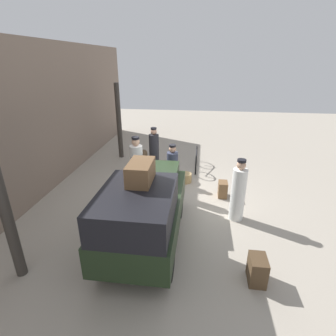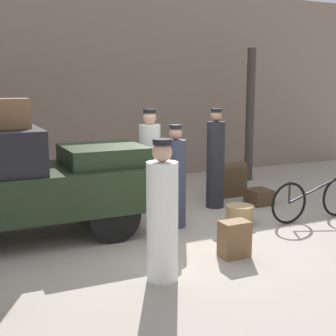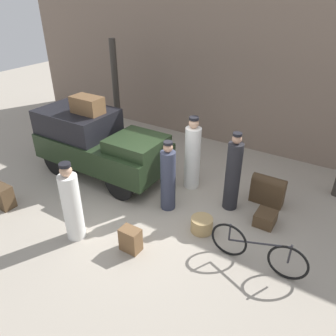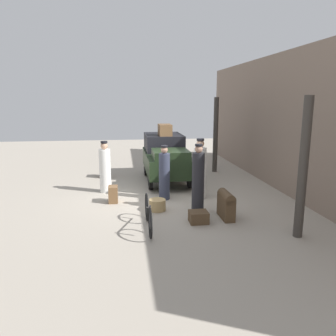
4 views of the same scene
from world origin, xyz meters
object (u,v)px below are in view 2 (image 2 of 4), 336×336
object	(u,v)px
porter_lifting_near_truck	(162,217)
trunk_on_truck_roof	(0,114)
porter_carrying_trunk	(215,162)
suitcase_small_leather	(259,197)
porter_standing_middle	(150,164)
trunk_large_brown	(234,239)
wicker_basket	(240,215)
trunk_barrel_dark	(228,178)
truck	(19,179)
conductor_in_dark_uniform	(176,180)
bicycle	(314,199)

from	to	relation	value
porter_lifting_near_truck	trunk_on_truck_roof	xyz separation A→B (m)	(-1.52, 2.16, 1.11)
trunk_on_truck_roof	porter_carrying_trunk	bearing A→B (deg)	6.44
trunk_on_truck_roof	suitcase_small_leather	bearing A→B (deg)	3.06
porter_standing_middle	porter_carrying_trunk	size ratio (longest dim) A/B	1.00
porter_standing_middle	trunk_large_brown	distance (m)	2.71
wicker_basket	suitcase_small_leather	size ratio (longest dim) A/B	1.00
trunk_barrel_dark	trunk_on_truck_roof	distance (m)	4.78
porter_standing_middle	porter_carrying_trunk	bearing A→B (deg)	-15.42
truck	trunk_large_brown	xyz separation A→B (m)	(2.49, -1.89, -0.68)
wicker_basket	truck	bearing A→B (deg)	168.84
porter_standing_middle	trunk_barrel_dark	size ratio (longest dim) A/B	2.44
trunk_large_brown	trunk_on_truck_roof	world-z (taller)	trunk_on_truck_roof
conductor_in_dark_uniform	trunk_on_truck_roof	distance (m)	2.82
porter_lifting_near_truck	porter_carrying_trunk	xyz separation A→B (m)	(2.24, 2.59, 0.09)
bicycle	porter_carrying_trunk	xyz separation A→B (m)	(-1.10, 1.44, 0.49)
suitcase_small_leather	truck	bearing A→B (deg)	-176.79
truck	porter_carrying_trunk	bearing A→B (deg)	6.81
suitcase_small_leather	trunk_on_truck_roof	world-z (taller)	trunk_on_truck_roof
porter_carrying_trunk	trunk_large_brown	distance (m)	2.62
porter_lifting_near_truck	suitcase_small_leather	size ratio (longest dim) A/B	3.68
porter_carrying_trunk	suitcase_small_leather	size ratio (longest dim) A/B	4.03
conductor_in_dark_uniform	suitcase_small_leather	xyz separation A→B (m)	(2.07, 0.59, -0.62)
trunk_barrel_dark	conductor_in_dark_uniform	bearing A→B (deg)	-143.68
porter_lifting_near_truck	conductor_in_dark_uniform	bearing A→B (deg)	60.07
trunk_barrel_dark	porter_standing_middle	bearing A→B (deg)	-171.72
bicycle	trunk_large_brown	bearing A→B (deg)	-157.88
trunk_barrel_dark	trunk_on_truck_roof	bearing A→B (deg)	-167.04
bicycle	truck	bearing A→B (deg)	167.74
truck	trunk_large_brown	distance (m)	3.20
conductor_in_dark_uniform	suitcase_small_leather	world-z (taller)	conductor_in_dark_uniform
wicker_basket	porter_standing_middle	distance (m)	1.88
trunk_barrel_dark	porter_carrying_trunk	bearing A→B (deg)	-138.08
truck	porter_carrying_trunk	xyz separation A→B (m)	(3.55, 0.42, -0.07)
porter_carrying_trunk	suitcase_small_leather	distance (m)	1.15
porter_lifting_near_truck	trunk_large_brown	bearing A→B (deg)	13.15
conductor_in_dark_uniform	trunk_large_brown	distance (m)	1.63
bicycle	porter_carrying_trunk	distance (m)	1.88
trunk_on_truck_roof	trunk_barrel_dark	bearing A→B (deg)	12.96
wicker_basket	trunk_on_truck_roof	xyz separation A→B (m)	(-3.59, 0.67, 1.73)
trunk_large_brown	suitcase_small_leather	bearing A→B (deg)	47.78
conductor_in_dark_uniform	porter_lifting_near_truck	bearing A→B (deg)	-119.93
porter_carrying_trunk	conductor_in_dark_uniform	bearing A→B (deg)	-147.18
porter_lifting_near_truck	porter_carrying_trunk	bearing A→B (deg)	49.14
bicycle	trunk_large_brown	size ratio (longest dim) A/B	3.63
porter_lifting_near_truck	porter_standing_middle	xyz separation A→B (m)	(1.06, 2.91, 0.08)
suitcase_small_leather	trunk_barrel_dark	bearing A→B (deg)	105.97
truck	bicycle	size ratio (longest dim) A/B	1.96
porter_carrying_trunk	trunk_barrel_dark	distance (m)	1.01
truck	bicycle	bearing A→B (deg)	-12.26
trunk_barrel_dark	trunk_large_brown	distance (m)	3.38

